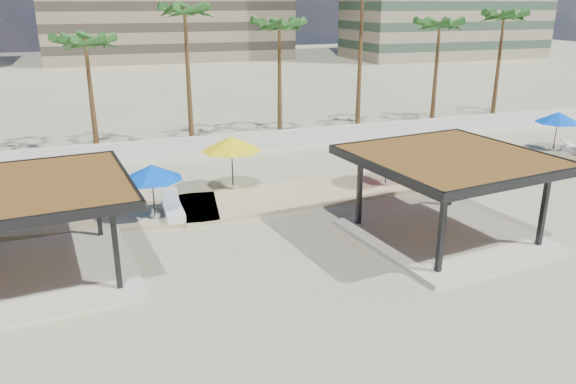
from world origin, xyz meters
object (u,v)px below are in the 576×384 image
at_px(lounger_c, 501,172).
at_px(lounger_b, 487,169).
at_px(lounger_d, 575,151).
at_px(pavilion_central, 448,189).
at_px(pavilion_west, 30,222).
at_px(lounger_a, 173,210).
at_px(umbrella_c, 388,147).

bearing_deg(lounger_c, lounger_b, 17.01).
height_order(lounger_c, lounger_d, lounger_c).
xyz_separation_m(pavilion_central, lounger_b, (7.14, 6.54, -1.71)).
bearing_deg(lounger_b, pavilion_west, 87.13).
height_order(lounger_a, lounger_d, lounger_a).
distance_m(lounger_a, lounger_c, 17.42).
distance_m(pavilion_west, lounger_c, 23.07).
bearing_deg(lounger_d, lounger_c, 110.51).
xyz_separation_m(umbrella_c, lounger_a, (-10.83, -0.64, -1.78)).
height_order(pavilion_central, lounger_b, pavilion_central).
distance_m(lounger_a, lounger_d, 24.92).
distance_m(umbrella_c, lounger_a, 11.00).
bearing_deg(pavilion_west, lounger_c, 4.53).
distance_m(lounger_c, lounger_d, 7.75).
bearing_deg(pavilion_central, lounger_c, 30.39).
relative_size(pavilion_central, lounger_d, 3.92).
bearing_deg(lounger_c, lounger_a, 85.31).
distance_m(pavilion_central, lounger_b, 9.83).
bearing_deg(lounger_b, pavilion_central, 117.69).
xyz_separation_m(pavilion_west, lounger_c, (22.67, 3.96, -1.63)).
relative_size(pavilion_west, lounger_c, 3.21).
bearing_deg(lounger_b, lounger_d, -93.40).
distance_m(pavilion_central, lounger_c, 9.58).
bearing_deg(pavilion_central, lounger_a, 142.45).
bearing_deg(lounger_a, pavilion_central, -119.38).
bearing_deg(lounger_c, pavilion_central, 123.15).
height_order(pavilion_central, umbrella_c, pavilion_central).
bearing_deg(pavilion_west, lounger_a, 31.70).
bearing_deg(lounger_a, pavilion_west, 127.81).
distance_m(pavilion_central, pavilion_west, 15.33).
bearing_deg(umbrella_c, lounger_a, -176.61).
bearing_deg(pavilion_west, lounger_b, 6.53).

